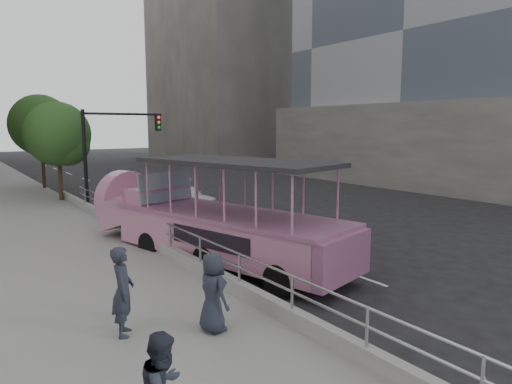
# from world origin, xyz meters

# --- Properties ---
(ground) EXTENTS (160.00, 160.00, 0.00)m
(ground) POSITION_xyz_m (0.00, 0.00, 0.00)
(ground) COLOR black
(sidewalk) EXTENTS (5.50, 80.00, 0.30)m
(sidewalk) POSITION_xyz_m (-5.75, 10.00, 0.15)
(sidewalk) COLOR gray
(sidewalk) RESTS_ON ground
(kerb_wall) EXTENTS (0.24, 30.00, 0.36)m
(kerb_wall) POSITION_xyz_m (-3.12, 2.00, 0.48)
(kerb_wall) COLOR #A9A9A4
(kerb_wall) RESTS_ON sidewalk
(guardrail) EXTENTS (0.07, 22.00, 0.71)m
(guardrail) POSITION_xyz_m (-3.12, 2.00, 1.14)
(guardrail) COLOR #A4A5A9
(guardrail) RESTS_ON kerb_wall
(duck_boat) EXTENTS (4.91, 10.40, 3.36)m
(duck_boat) POSITION_xyz_m (-1.85, 2.04, 1.25)
(duck_boat) COLOR black
(duck_boat) RESTS_ON ground
(car) EXTENTS (2.77, 4.24, 1.34)m
(car) POSITION_xyz_m (1.64, 10.83, 0.67)
(car) COLOR white
(car) RESTS_ON ground
(pedestrian_near) EXTENTS (0.64, 0.76, 1.78)m
(pedestrian_near) POSITION_xyz_m (-6.11, -2.46, 1.19)
(pedestrian_near) COLOR #262B38
(pedestrian_near) RESTS_ON sidewalk
(pedestrian_far) EXTENTS (0.57, 0.82, 1.61)m
(pedestrian_far) POSITION_xyz_m (-4.59, -3.31, 1.10)
(pedestrian_far) COLOR #262B38
(pedestrian_far) RESTS_ON sidewalk
(parking_sign) EXTENTS (0.16, 0.58, 2.61)m
(parking_sign) POSITION_xyz_m (-2.92, 8.70, 1.65)
(parking_sign) COLOR black
(parking_sign) RESTS_ON ground
(traffic_signal) EXTENTS (4.20, 0.32, 5.20)m
(traffic_signal) POSITION_xyz_m (-1.70, 12.50, 3.50)
(traffic_signal) COLOR black
(traffic_signal) RESTS_ON ground
(street_tree_near) EXTENTS (3.52, 3.52, 5.72)m
(street_tree_near) POSITION_xyz_m (-3.30, 15.93, 3.82)
(street_tree_near) COLOR #3D2C1C
(street_tree_near) RESTS_ON ground
(street_tree_far) EXTENTS (3.97, 3.97, 6.45)m
(street_tree_far) POSITION_xyz_m (-3.10, 21.93, 4.31)
(street_tree_far) COLOR #3D2C1C
(street_tree_far) RESTS_ON ground
(tower_podium) EXTENTS (26.00, 26.00, 6.00)m
(tower_podium) POSITION_xyz_m (30.00, 10.00, 3.00)
(tower_podium) COLOR gray
(tower_podium) RESTS_ON ground
(midrise_stone_a) EXTENTS (20.00, 20.00, 32.00)m
(midrise_stone_a) POSITION_xyz_m (26.00, 42.00, 16.00)
(midrise_stone_a) COLOR gray
(midrise_stone_a) RESTS_ON ground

